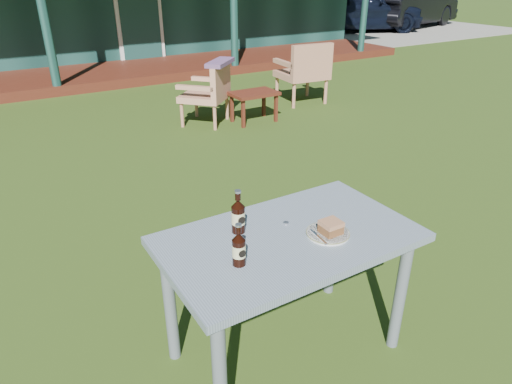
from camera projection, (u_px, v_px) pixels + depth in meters
ground at (172, 223)px, 3.68m from camera, size 80.00×80.00×0.00m
gravel_strip at (372, 30)px, 15.09m from camera, size 9.00×6.00×0.02m
car_near at (355, 8)px, 14.39m from camera, size 4.56×3.13×1.44m
car_far at (411, 5)px, 15.48m from camera, size 4.61×2.56×1.44m
cafe_table at (289, 253)px, 2.18m from camera, size 1.20×0.70×0.72m
plate at (328, 233)px, 2.13m from camera, size 0.20×0.20×0.01m
cake_slice at (331, 227)px, 2.11m from camera, size 0.09×0.09×0.06m
fork at (318, 237)px, 2.09m from camera, size 0.03×0.14×0.00m
cola_bottle_near at (238, 216)px, 2.13m from camera, size 0.06×0.07×0.22m
cola_bottle_far at (239, 249)px, 1.89m from camera, size 0.06×0.06×0.20m
bottle_cap at (286, 223)px, 2.23m from camera, size 0.03×0.03×0.01m
armchair_left at (210, 91)px, 5.84m from camera, size 0.78×0.78×0.77m
armchair_right at (305, 70)px, 6.72m from camera, size 0.71×0.67×0.89m
floral_throw at (220, 62)px, 5.64m from camera, size 0.55×0.53×0.05m
side_table at (254, 96)px, 5.95m from camera, size 0.60×0.40×0.40m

